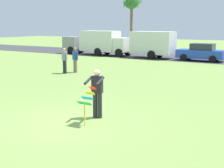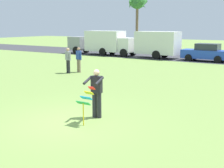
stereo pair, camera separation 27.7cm
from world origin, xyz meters
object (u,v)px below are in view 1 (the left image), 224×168
at_px(palm_tree_left_near, 132,3).
at_px(person_walker_near, 75,59).
at_px(person_kite_flyer, 97,92).
at_px(kite_held, 87,100).
at_px(parked_car_blue, 201,53).
at_px(person_walker_far, 65,60).
at_px(parked_truck_grey_van, 94,42).
at_px(parked_truck_white_box, 145,44).

xyz_separation_m(palm_tree_left_near, person_walker_near, (6.13, -20.21, -5.15)).
bearing_deg(person_kite_flyer, kite_held, -81.11).
height_order(person_kite_flyer, parked_car_blue, person_kite_flyer).
bearing_deg(kite_held, person_walker_near, 129.90).
bearing_deg(parked_car_blue, person_walker_far, -116.75).
bearing_deg(parked_truck_grey_van, person_walker_near, -61.31).
distance_m(parked_truck_grey_van, person_walker_near, 12.87).
bearing_deg(person_walker_far, person_walker_near, 63.10).
distance_m(palm_tree_left_near, person_walker_near, 21.74).
distance_m(person_walker_near, person_walker_far, 0.79).
bearing_deg(person_walker_far, palm_tree_left_near, 105.43).
bearing_deg(person_walker_far, parked_car_blue, 63.25).
bearing_deg(parked_car_blue, palm_tree_left_near, 142.91).
bearing_deg(parked_truck_grey_van, palm_tree_left_near, 89.72).
height_order(parked_truck_grey_van, person_walker_near, parked_truck_grey_van).
bearing_deg(kite_held, parked_truck_white_box, 109.69).
distance_m(parked_truck_grey_van, palm_tree_left_near, 10.08).
height_order(kite_held, parked_truck_grey_van, parked_truck_grey_van).
bearing_deg(person_kite_flyer, person_walker_far, 136.15).
xyz_separation_m(kite_held, parked_truck_grey_van, (-13.36, 19.88, 0.57)).
distance_m(person_kite_flyer, parked_truck_grey_van, 23.27).
height_order(parked_truck_grey_van, palm_tree_left_near, palm_tree_left_near).
relative_size(kite_held, person_walker_near, 0.71).
xyz_separation_m(person_kite_flyer, parked_truck_grey_van, (-13.25, 19.12, 0.46)).
bearing_deg(person_kite_flyer, palm_tree_left_near, 115.20).
relative_size(kite_held, parked_truck_white_box, 0.18).
distance_m(person_kite_flyer, kite_held, 0.77).
relative_size(kite_held, palm_tree_left_near, 0.17).
bearing_deg(palm_tree_left_near, person_walker_near, -73.13).
xyz_separation_m(parked_truck_white_box, person_walker_near, (-0.08, -11.28, -0.48)).
height_order(parked_truck_grey_van, parked_truck_white_box, same).
height_order(person_kite_flyer, person_walker_near, same).
xyz_separation_m(person_kite_flyer, parked_truck_white_box, (-6.99, 19.12, 0.46)).
relative_size(parked_truck_white_box, person_walker_far, 3.91).
bearing_deg(parked_truck_grey_van, person_walker_far, -64.12).
xyz_separation_m(parked_car_blue, person_walker_near, (-5.68, -11.28, 0.16)).
bearing_deg(kite_held, parked_truck_grey_van, 123.91).
relative_size(parked_truck_grey_van, parked_truck_white_box, 0.99).
distance_m(person_kite_flyer, palm_tree_left_near, 31.43).
xyz_separation_m(parked_car_blue, palm_tree_left_near, (-11.81, 8.93, 5.31)).
bearing_deg(palm_tree_left_near, parked_car_blue, -37.09).
bearing_deg(parked_truck_white_box, parked_truck_grey_van, -179.99).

